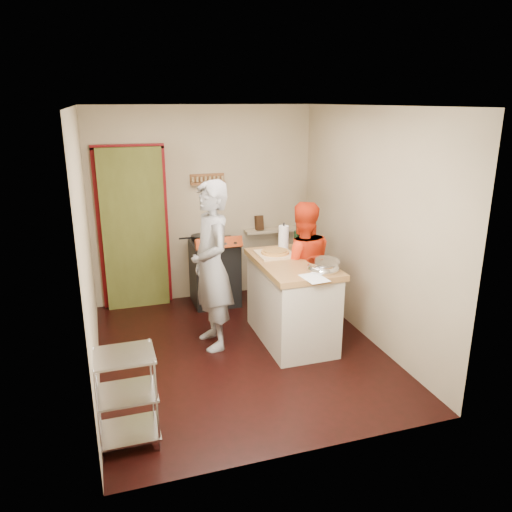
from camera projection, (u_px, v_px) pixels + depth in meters
The scene contains 10 objects.
floor at pixel (241, 351), 5.52m from camera, with size 3.50×3.50×0.00m, color black.
back_wall at pixel (157, 220), 6.61m from camera, with size 3.00×0.44×2.60m.
left_wall at pixel (86, 250), 4.69m from camera, with size 0.04×3.50×2.60m, color tan.
right_wall at pixel (369, 227), 5.56m from camera, with size 0.04×3.50×2.60m, color tan.
ceiling at pixel (238, 105), 4.74m from camera, with size 3.00×3.50×0.02m, color white.
stove at pixel (215, 272), 6.69m from camera, with size 0.60×0.63×1.00m.
wire_shelving at pixel (126, 394), 3.93m from camera, with size 0.48×0.40×0.80m.
island at pixel (292, 299), 5.64m from camera, with size 0.75×1.39×1.27m.
person_stripe at pixel (211, 266), 5.39m from camera, with size 0.68×0.45×1.87m, color #A4A4A9.
person_red at pixel (302, 268), 5.82m from camera, with size 0.76×0.59×1.56m, color red.
Camera 1 is at (-1.34, -4.77, 2.65)m, focal length 35.00 mm.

